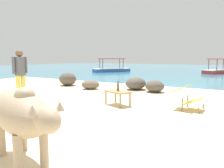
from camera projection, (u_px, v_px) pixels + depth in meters
The scene contains 13 objects.
sand_beach at pixel (26, 120), 4.87m from camera, with size 18.00×14.00×0.04m, color beige.
water_surface at pixel (195, 70), 23.74m from camera, with size 60.00×36.00×0.03m, color teal.
cow at pixel (21, 113), 2.75m from camera, with size 1.85×1.02×1.04m.
low_bench_table at pixel (118, 93), 6.30m from camera, with size 0.87×0.70×0.41m.
bottle at pixel (118, 87), 6.30m from camera, with size 0.07×0.07×0.30m.
deck_chair_far at pixel (187, 95), 5.77m from camera, with size 0.80×0.59×0.68m.
person_standing at pixel (20, 71), 6.83m from camera, with size 0.32×0.51×1.62m.
shore_rock_large at pixel (68, 79), 10.67m from camera, with size 0.92×0.82×0.63m, color brown.
shore_rock_medium at pixel (136, 83), 9.32m from camera, with size 0.97×0.86×0.53m, color brown.
shore_rock_small at pixel (90, 85), 9.45m from camera, with size 0.79×0.67×0.40m, color #6B5B4C.
shore_rock_flat at pixel (155, 86), 8.65m from camera, with size 0.79×0.75×0.47m, color brown.
boat_red at pixel (220, 70), 19.08m from camera, with size 2.76×3.78×1.29m.
boat_blue at pixel (111, 69), 21.11m from camera, with size 3.05×3.67×1.29m.
Camera 1 is at (4.06, -3.12, 1.43)m, focal length 34.69 mm.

